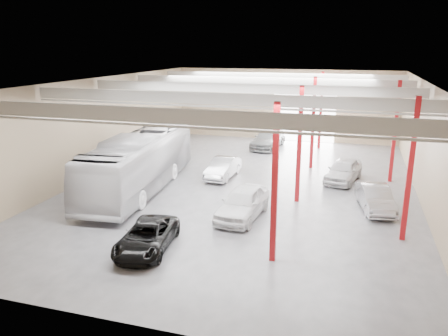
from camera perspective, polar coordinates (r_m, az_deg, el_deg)
The scene contains 8 objects.
depot_shell at distance 28.98m, azimuth 3.33°, elevation 7.32°, with size 22.12×32.12×7.06m.
coach_bus at distance 29.00m, azimuth -10.91°, elevation 0.76°, with size 3.11×13.31×3.71m, color silver.
black_sedan at distance 20.74m, azimuth -10.03°, elevation -8.84°, with size 2.12×4.60×1.28m, color black.
car_row_a at distance 24.11m, azimuth 2.47°, elevation -4.53°, with size 1.99×4.96×1.69m, color white.
car_row_b at distance 31.38m, azimuth -0.14°, elevation 0.03°, with size 1.51×4.34×1.43m, color #A2A1A6.
car_row_c at distance 41.00m, azimuth 5.78°, elevation 3.79°, with size 2.25×5.55×1.61m, color slate.
car_right_near at distance 26.65m, azimuth 19.14°, elevation -3.70°, with size 1.53×4.39×1.45m, color #A1A1A6.
car_right_far at distance 31.57m, azimuth 15.33°, elevation -0.30°, with size 1.87×4.64×1.58m, color silver.
Camera 1 is at (6.83, -27.41, 9.13)m, focal length 35.00 mm.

